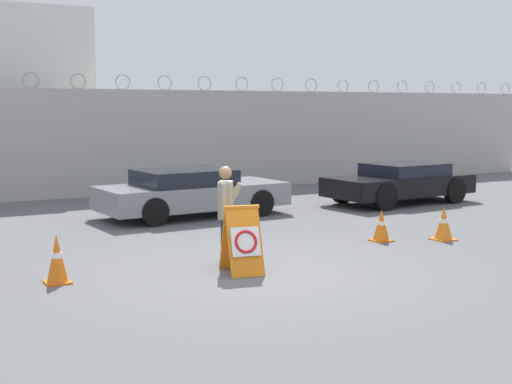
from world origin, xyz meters
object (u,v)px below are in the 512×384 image
Objects in this scene: traffic_cone_mid at (381,226)px; barricade_sign at (242,240)px; parked_car_rear_sedan at (191,192)px; parked_car_far_side at (400,182)px; traffic_cone_near at (444,224)px; traffic_cone_far at (57,259)px; security_guard at (226,211)px.

barricade_sign is at bearing -163.17° from traffic_cone_mid.
parked_car_far_side is at bearing -9.01° from parked_car_rear_sedan.
parked_car_rear_sedan is at bearing 121.38° from traffic_cone_near.
traffic_cone_far is 0.16× the size of parked_car_rear_sedan.
traffic_cone_near is 1.29m from traffic_cone_mid.
barricade_sign is 0.65× the size of security_guard.
traffic_cone_near is 1.06× the size of traffic_cone_mid.
parked_car_far_side reaches higher than traffic_cone_far.
traffic_cone_mid is 6.55m from traffic_cone_far.
traffic_cone_mid is 5.88m from parked_car_far_side.
traffic_cone_far is 11.55m from parked_car_far_side.
security_guard is 0.36× the size of parked_car_rear_sedan.
barricade_sign is 1.73× the size of traffic_cone_mid.
parked_car_rear_sedan is at bearing -10.06° from parked_car_far_side.
traffic_cone_near reaches higher than traffic_cone_mid.
parked_car_rear_sedan reaches higher than parked_car_far_side.
traffic_cone_mid is at bearing 41.90° from parked_car_far_side.
traffic_cone_far is 0.17× the size of parked_car_far_side.
barricade_sign is 9.46m from parked_car_far_side.
parked_car_rear_sedan is (-2.07, 4.84, 0.29)m from traffic_cone_mid.
traffic_cone_near is at bearing -0.97° from traffic_cone_far.
traffic_cone_near is at bearing 16.94° from barricade_sign.
traffic_cone_mid is at bearing 157.03° from traffic_cone_near.
traffic_cone_near is 0.15× the size of parked_car_far_side.
traffic_cone_mid is at bearing -70.51° from parked_car_rear_sedan.
security_guard is 5.61m from parked_car_rear_sedan.
parked_car_rear_sedan is at bearing 84.18° from barricade_sign.
traffic_cone_near is at bearing -62.28° from parked_car_rear_sedan.
parked_car_rear_sedan is (-3.26, 5.35, 0.26)m from traffic_cone_near.
security_guard is 4.95m from traffic_cone_near.
barricade_sign reaches higher than traffic_cone_near.
traffic_cone_far is (-2.81, 0.13, -0.57)m from security_guard.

